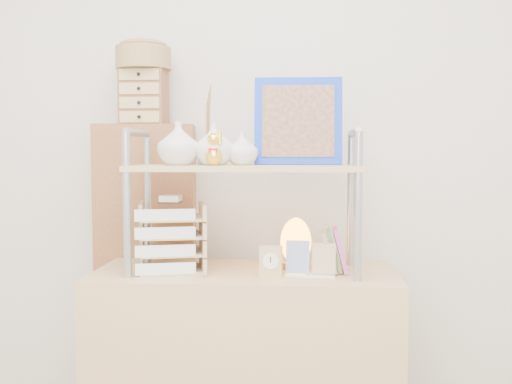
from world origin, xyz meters
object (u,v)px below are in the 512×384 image
(desk, at_px, (245,362))
(salt_lamp, at_px, (296,243))
(letter_tray, at_px, (171,241))
(cabinet, at_px, (147,269))

(desk, height_order, salt_lamp, salt_lamp)
(desk, relative_size, letter_tray, 3.95)
(cabinet, relative_size, letter_tray, 4.45)
(desk, distance_m, salt_lamp, 0.53)
(cabinet, xyz_separation_m, salt_lamp, (0.70, -0.31, 0.18))
(cabinet, xyz_separation_m, letter_tray, (0.21, -0.39, 0.20))
(salt_lamp, bearing_deg, cabinet, 156.43)
(letter_tray, bearing_deg, salt_lamp, 9.96)
(desk, relative_size, cabinet, 0.89)
(cabinet, height_order, letter_tray, cabinet)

